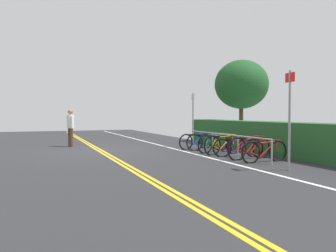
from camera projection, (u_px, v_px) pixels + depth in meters
ground_plane at (99, 150)px, 13.56m from camera, size 32.88×11.65×0.05m
centre_line_yellow_inner at (97, 150)px, 13.53m from camera, size 29.59×0.10×0.00m
centre_line_yellow_outer at (101, 150)px, 13.59m from camera, size 29.59×0.10×0.00m
bike_lane_stripe_white at (167, 147)px, 14.67m from camera, size 29.59×0.12×0.00m
bike_rack at (224, 139)px, 11.96m from camera, size 5.25×0.05×0.75m
bicycle_0 at (196, 141)px, 13.90m from camera, size 0.47×1.68×0.70m
bicycle_1 at (207, 142)px, 13.37m from camera, size 0.46×1.78×0.72m
bicycle_2 at (216, 143)px, 12.61m from camera, size 0.56×1.74×0.75m
bicycle_3 at (223, 145)px, 12.02m from camera, size 0.46×1.72×0.76m
bicycle_4 at (238, 148)px, 11.37m from camera, size 0.70×1.67×0.68m
bicycle_5 at (249, 148)px, 10.73m from camera, size 0.46×1.77×0.78m
bicycle_6 at (265, 151)px, 10.08m from camera, size 0.46×1.71×0.71m
pedestrian at (70, 125)px, 14.86m from camera, size 0.48×0.32×1.67m
sign_post_near at (193, 115)px, 14.80m from camera, size 0.36×0.06×2.39m
sign_post_far at (290, 111)px, 8.55m from camera, size 0.36×0.06×2.59m
hedge_backdrop at (298, 140)px, 11.30m from camera, size 14.20×1.14×1.17m
tree_near_left at (241, 85)px, 17.60m from camera, size 2.82×2.82×4.32m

